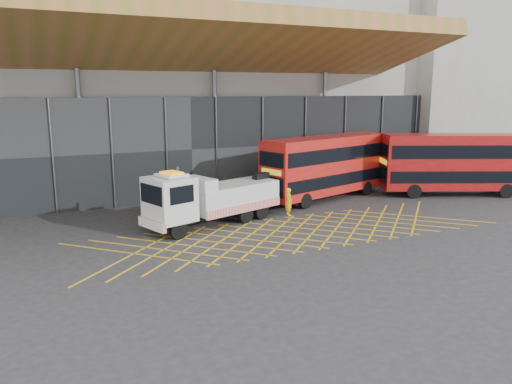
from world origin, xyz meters
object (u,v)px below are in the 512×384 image
bus_second (458,162)px  recovery_truck (210,198)px  bus_towed (327,164)px  worker (289,202)px

bus_second → recovery_truck: bearing=-155.2°
recovery_truck → bus_towed: bearing=0.0°
bus_towed → worker: size_ratio=6.44×
bus_second → worker: bus_second is taller
worker → bus_towed: bearing=-51.9°
recovery_truck → worker: recovery_truck is taller
bus_towed → bus_second: size_ratio=1.00×
recovery_truck → bus_towed: 11.81m
bus_second → worker: 15.86m
worker → recovery_truck: bearing=96.3°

